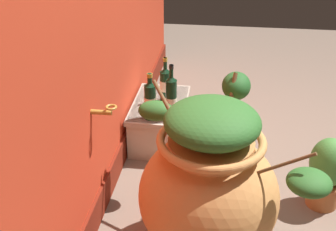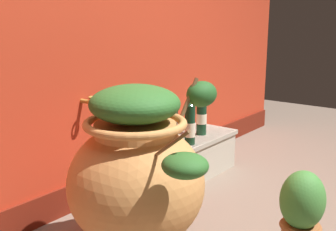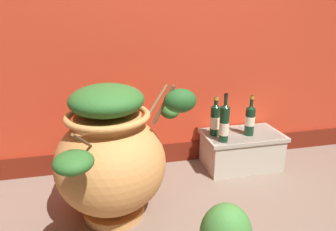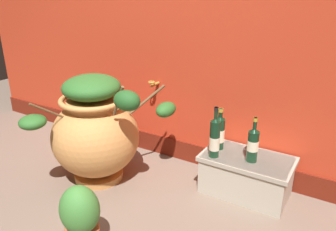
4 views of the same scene
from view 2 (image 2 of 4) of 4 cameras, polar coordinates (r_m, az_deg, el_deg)
terracotta_urn at (r=1.92m, az=-4.26°, el=-7.92°), size 0.80×0.88×0.81m
stone_ledge at (r=2.97m, az=3.66°, el=-5.00°), size 0.62×0.36×0.28m
wine_bottle_left at (r=2.68m, az=3.06°, el=-1.04°), size 0.07×0.07×0.36m
wine_bottle_middle at (r=2.74m, az=0.63°, el=-0.95°), size 0.07×0.07×0.30m
wine_bottle_right at (r=2.91m, az=4.66°, el=-0.16°), size 0.07×0.07×0.31m
potted_shrub at (r=2.04m, az=18.03°, el=-12.50°), size 0.22×0.20×0.42m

